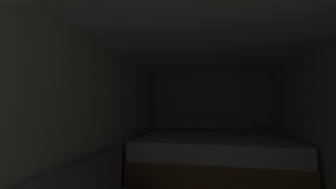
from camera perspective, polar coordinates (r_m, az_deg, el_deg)
wall_back at (r=4.62m, az=11.62°, el=-6.70°), size 2.60×0.05×2.07m
wall_left at (r=2.53m, az=-17.96°, el=-9.64°), size 0.05×4.74×2.07m
ceiling_slab at (r=2.34m, az=12.43°, el=16.06°), size 2.60×4.74×0.05m
bed at (r=3.74m, az=12.01°, el=-17.06°), size 2.38×1.84×1.01m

